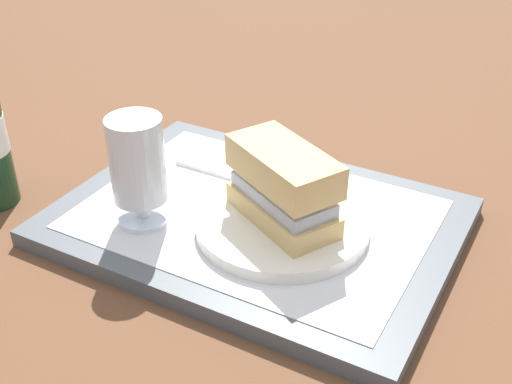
% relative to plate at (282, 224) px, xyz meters
% --- Properties ---
extents(ground_plane, '(3.00, 3.00, 0.00)m').
position_rel_plate_xyz_m(ground_plane, '(0.04, -0.01, -0.03)').
color(ground_plane, brown).
extents(tray, '(0.44, 0.32, 0.02)m').
position_rel_plate_xyz_m(tray, '(0.04, -0.01, -0.02)').
color(tray, '#4C5156').
rests_on(tray, ground_plane).
extents(placemat, '(0.38, 0.27, 0.00)m').
position_rel_plate_xyz_m(placemat, '(0.04, -0.01, -0.01)').
color(placemat, silver).
rests_on(placemat, tray).
extents(plate, '(0.19, 0.19, 0.01)m').
position_rel_plate_xyz_m(plate, '(0.00, 0.00, 0.00)').
color(plate, silver).
rests_on(plate, placemat).
extents(sandwich, '(0.14, 0.12, 0.08)m').
position_rel_plate_xyz_m(sandwich, '(0.00, -0.00, 0.05)').
color(sandwich, tan).
rests_on(sandwich, plate).
extents(beer_glass, '(0.06, 0.06, 0.12)m').
position_rel_plate_xyz_m(beer_glass, '(0.14, 0.06, 0.06)').
color(beer_glass, silver).
rests_on(beer_glass, placemat).
extents(napkin_folded, '(0.09, 0.07, 0.01)m').
position_rel_plate_xyz_m(napkin_folded, '(0.14, -0.10, -0.00)').
color(napkin_folded, white).
rests_on(napkin_folded, placemat).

